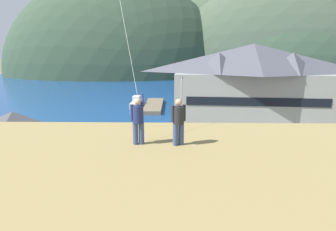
{
  "coord_description": "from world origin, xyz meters",
  "views": [
    {
      "loc": [
        1.93,
        -19.32,
        10.67
      ],
      "look_at": [
        1.38,
        9.0,
        3.96
      ],
      "focal_mm": 29.93,
      "sensor_mm": 36.0,
      "label": 1
    }
  ],
  "objects_px": {
    "wharf_dock": "(154,106)",
    "parked_car_front_row_red": "(331,176)",
    "parked_car_lone_by_shed": "(324,152)",
    "parked_car_back_row_left": "(89,149)",
    "parked_car_back_row_right": "(237,147)",
    "person_kite_flyer": "(138,119)",
    "parking_light_pole": "(181,107)",
    "parked_car_mid_row_near": "(255,173)",
    "person_companion": "(179,121)",
    "parked_car_front_row_silver": "(197,178)",
    "moored_boat_wharfside": "(137,103)",
    "harbor_lodge": "(252,83)",
    "parked_car_mid_row_center": "(143,148)",
    "parked_car_mid_row_far": "(86,182)",
    "storage_shed_near_lot": "(16,141)"
  },
  "relations": [
    {
      "from": "parked_car_mid_row_center",
      "to": "parking_light_pole",
      "type": "bearing_deg",
      "value": 41.95
    },
    {
      "from": "harbor_lodge",
      "to": "parked_car_mid_row_near",
      "type": "xyz_separation_m",
      "value": [
        -4.51,
        -18.9,
        -5.01
      ]
    },
    {
      "from": "storage_shed_near_lot",
      "to": "parked_car_back_row_left",
      "type": "height_order",
      "value": "storage_shed_near_lot"
    },
    {
      "from": "harbor_lodge",
      "to": "storage_shed_near_lot",
      "type": "relative_size",
      "value": 3.38
    },
    {
      "from": "parked_car_back_row_left",
      "to": "parked_car_mid_row_near",
      "type": "relative_size",
      "value": 1.0
    },
    {
      "from": "storage_shed_near_lot",
      "to": "parked_car_back_row_left",
      "type": "distance_m",
      "value": 6.44
    },
    {
      "from": "storage_shed_near_lot",
      "to": "harbor_lodge",
      "type": "bearing_deg",
      "value": 33.9
    },
    {
      "from": "parked_car_front_row_red",
      "to": "person_companion",
      "type": "xyz_separation_m",
      "value": [
        -12.1,
        -10.43,
        7.07
      ]
    },
    {
      "from": "parked_car_mid_row_far",
      "to": "parked_car_mid_row_near",
      "type": "xyz_separation_m",
      "value": [
        13.05,
        1.69,
        0.0
      ]
    },
    {
      "from": "harbor_lodge",
      "to": "parking_light_pole",
      "type": "distance_m",
      "value": 14.15
    },
    {
      "from": "storage_shed_near_lot",
      "to": "person_kite_flyer",
      "type": "relative_size",
      "value": 3.7
    },
    {
      "from": "wharf_dock",
      "to": "parked_car_mid_row_center",
      "type": "bearing_deg",
      "value": -88.51
    },
    {
      "from": "storage_shed_near_lot",
      "to": "person_kite_flyer",
      "type": "bearing_deg",
      "value": -46.25
    },
    {
      "from": "parked_car_lone_by_shed",
      "to": "parked_car_back_row_left",
      "type": "bearing_deg",
      "value": 179.43
    },
    {
      "from": "parked_car_back_row_right",
      "to": "parked_car_mid_row_far",
      "type": "bearing_deg",
      "value": -148.82
    },
    {
      "from": "parked_car_back_row_right",
      "to": "person_kite_flyer",
      "type": "distance_m",
      "value": 19.92
    },
    {
      "from": "parked_car_front_row_silver",
      "to": "parked_car_lone_by_shed",
      "type": "bearing_deg",
      "value": 24.78
    },
    {
      "from": "storage_shed_near_lot",
      "to": "moored_boat_wharfside",
      "type": "relative_size",
      "value": 1.19
    },
    {
      "from": "moored_boat_wharfside",
      "to": "parked_car_mid_row_center",
      "type": "bearing_deg",
      "value": -81.45
    },
    {
      "from": "parked_car_mid_row_near",
      "to": "parked_car_lone_by_shed",
      "type": "bearing_deg",
      "value": 32.04
    },
    {
      "from": "parked_car_front_row_red",
      "to": "parking_light_pole",
      "type": "relative_size",
      "value": 0.56
    },
    {
      "from": "wharf_dock",
      "to": "parked_car_back_row_right",
      "type": "distance_m",
      "value": 26.65
    },
    {
      "from": "wharf_dock",
      "to": "person_kite_flyer",
      "type": "relative_size",
      "value": 6.98
    },
    {
      "from": "parked_car_front_row_silver",
      "to": "moored_boat_wharfside",
      "type": "bearing_deg",
      "value": 105.1
    },
    {
      "from": "moored_boat_wharfside",
      "to": "parked_car_mid_row_near",
      "type": "height_order",
      "value": "moored_boat_wharfside"
    },
    {
      "from": "moored_boat_wharfside",
      "to": "parked_car_mid_row_far",
      "type": "height_order",
      "value": "moored_boat_wharfside"
    },
    {
      "from": "wharf_dock",
      "to": "parking_light_pole",
      "type": "bearing_deg",
      "value": -78.13
    },
    {
      "from": "parked_car_front_row_silver",
      "to": "parked_car_mid_row_far",
      "type": "height_order",
      "value": "same"
    },
    {
      "from": "wharf_dock",
      "to": "parking_light_pole",
      "type": "distance_m",
      "value": 22.5
    },
    {
      "from": "person_kite_flyer",
      "to": "parked_car_back_row_left",
      "type": "bearing_deg",
      "value": 113.69
    },
    {
      "from": "wharf_dock",
      "to": "parked_car_front_row_red",
      "type": "xyz_separation_m",
      "value": [
        15.96,
        -31.17,
        0.71
      ]
    },
    {
      "from": "parked_car_back_row_left",
      "to": "person_companion",
      "type": "xyz_separation_m",
      "value": [
        8.47,
        -15.99,
        7.07
      ]
    },
    {
      "from": "parked_car_mid_row_center",
      "to": "parked_car_mid_row_near",
      "type": "xyz_separation_m",
      "value": [
        9.55,
        -5.68,
        0.0
      ]
    },
    {
      "from": "parked_car_front_row_silver",
      "to": "parking_light_pole",
      "type": "bearing_deg",
      "value": 95.42
    },
    {
      "from": "parked_car_lone_by_shed",
      "to": "person_companion",
      "type": "xyz_separation_m",
      "value": [
        -14.3,
        -15.77,
        7.07
      ]
    },
    {
      "from": "storage_shed_near_lot",
      "to": "wharf_dock",
      "type": "distance_m",
      "value": 30.38
    },
    {
      "from": "parked_car_back_row_right",
      "to": "parked_car_back_row_left",
      "type": "relative_size",
      "value": 1.0
    },
    {
      "from": "parked_car_back_row_right",
      "to": "parking_light_pole",
      "type": "distance_m",
      "value": 7.25
    },
    {
      "from": "parked_car_front_row_red",
      "to": "parked_car_mid_row_center",
      "type": "bearing_deg",
      "value": 158.48
    },
    {
      "from": "moored_boat_wharfside",
      "to": "person_kite_flyer",
      "type": "xyz_separation_m",
      "value": [
        5.6,
        -42.18,
        7.43
      ]
    },
    {
      "from": "storage_shed_near_lot",
      "to": "parked_car_front_row_red",
      "type": "distance_m",
      "value": 26.2
    },
    {
      "from": "parked_car_back_row_right",
      "to": "person_companion",
      "type": "distance_m",
      "value": 19.45
    },
    {
      "from": "wharf_dock",
      "to": "parked_car_mid_row_near",
      "type": "distance_m",
      "value": 32.47
    },
    {
      "from": "parked_car_mid_row_far",
      "to": "parking_light_pole",
      "type": "relative_size",
      "value": 0.55
    },
    {
      "from": "harbor_lodge",
      "to": "parked_car_lone_by_shed",
      "type": "bearing_deg",
      "value": -76.09
    },
    {
      "from": "storage_shed_near_lot",
      "to": "parked_car_mid_row_near",
      "type": "height_order",
      "value": "storage_shed_near_lot"
    },
    {
      "from": "parked_car_mid_row_near",
      "to": "person_companion",
      "type": "bearing_deg",
      "value": -120.45
    },
    {
      "from": "parked_car_front_row_silver",
      "to": "parked_car_back_row_right",
      "type": "distance_m",
      "value": 8.46
    },
    {
      "from": "storage_shed_near_lot",
      "to": "parked_car_mid_row_far",
      "type": "xyz_separation_m",
      "value": [
        7.2,
        -3.95,
        -1.8
      ]
    },
    {
      "from": "parked_car_front_row_silver",
      "to": "parked_car_front_row_red",
      "type": "xyz_separation_m",
      "value": [
        10.46,
        0.51,
        0.0
      ]
    }
  ]
}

